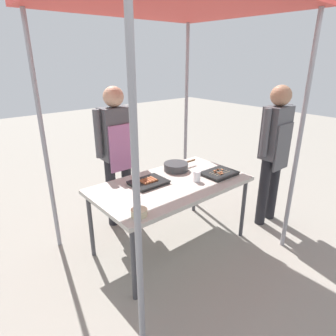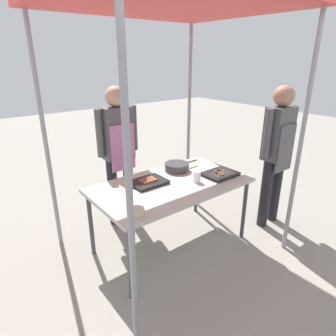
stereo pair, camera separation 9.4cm
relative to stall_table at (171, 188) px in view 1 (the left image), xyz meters
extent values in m
plane|color=gray|center=(0.00, 0.00, -0.70)|extent=(18.00, 18.00, 0.00)
cube|color=#B7B2A8|center=(0.00, 0.00, 0.03)|extent=(1.60, 0.90, 0.04)
cylinder|color=#3F3F44|center=(-0.74, -0.39, -0.34)|extent=(0.04, 0.04, 0.71)
cylinder|color=#3F3F44|center=(0.74, -0.39, -0.34)|extent=(0.04, 0.04, 0.71)
cylinder|color=#3F3F44|center=(-0.74, 0.39, -0.34)|extent=(0.04, 0.04, 0.71)
cylinder|color=#3F3F44|center=(0.74, 0.39, -0.34)|extent=(0.04, 0.04, 0.71)
cylinder|color=gray|center=(-0.95, -0.80, 0.48)|extent=(0.04, 0.04, 2.35)
cylinder|color=gray|center=(0.95, -0.80, 0.48)|extent=(0.04, 0.04, 2.35)
cylinder|color=gray|center=(-0.95, 0.80, 0.48)|extent=(0.04, 0.04, 2.35)
cylinder|color=gray|center=(0.95, 0.80, 0.48)|extent=(0.04, 0.04, 2.35)
cube|color=#BF3833|center=(0.00, 0.00, 1.68)|extent=(2.10, 1.80, 0.06)
cube|color=black|center=(-0.19, 0.13, 0.06)|extent=(0.35, 0.27, 0.02)
cube|color=black|center=(-0.19, 0.13, 0.08)|extent=(0.36, 0.28, 0.01)
cylinder|color=#9E512D|center=(-0.26, 0.13, 0.09)|extent=(0.03, 0.12, 0.03)
cylinder|color=#9E512D|center=(-0.23, 0.13, 0.09)|extent=(0.03, 0.12, 0.03)
cylinder|color=#9E512D|center=(-0.19, 0.13, 0.09)|extent=(0.03, 0.12, 0.03)
cylinder|color=#9E512D|center=(-0.16, 0.13, 0.09)|extent=(0.03, 0.12, 0.03)
cylinder|color=#9E512D|center=(-0.12, 0.13, 0.09)|extent=(0.03, 0.12, 0.03)
cube|color=black|center=(0.55, -0.17, 0.06)|extent=(0.35, 0.27, 0.02)
cube|color=black|center=(0.55, -0.17, 0.08)|extent=(0.37, 0.28, 0.01)
cylinder|color=tan|center=(0.55, -0.22, 0.08)|extent=(0.22, 0.01, 0.01)
cube|color=#B7663D|center=(0.50, -0.22, 0.08)|extent=(0.02, 0.02, 0.02)
cube|color=#B7663D|center=(0.51, -0.22, 0.08)|extent=(0.02, 0.02, 0.02)
cube|color=#B7663D|center=(0.54, -0.22, 0.08)|extent=(0.02, 0.02, 0.02)
cylinder|color=tan|center=(0.55, -0.19, 0.08)|extent=(0.22, 0.01, 0.01)
cube|color=#B7663D|center=(0.53, -0.19, 0.08)|extent=(0.02, 0.02, 0.02)
cube|color=#B7663D|center=(0.56, -0.19, 0.08)|extent=(0.02, 0.02, 0.02)
cube|color=#B7663D|center=(0.52, -0.19, 0.08)|extent=(0.02, 0.02, 0.02)
cylinder|color=tan|center=(0.55, -0.15, 0.08)|extent=(0.22, 0.01, 0.01)
cube|color=#B7663D|center=(0.62, -0.15, 0.08)|extent=(0.02, 0.02, 0.02)
cube|color=#B7663D|center=(0.50, -0.15, 0.08)|extent=(0.02, 0.02, 0.02)
cube|color=#B7663D|center=(0.50, -0.15, 0.08)|extent=(0.02, 0.02, 0.02)
cylinder|color=tan|center=(0.55, -0.12, 0.08)|extent=(0.22, 0.01, 0.01)
cube|color=#B7663D|center=(0.58, -0.12, 0.08)|extent=(0.02, 0.02, 0.02)
cube|color=#B7663D|center=(0.58, -0.12, 0.08)|extent=(0.02, 0.02, 0.02)
cube|color=#B7663D|center=(0.60, -0.12, 0.08)|extent=(0.02, 0.02, 0.02)
cube|color=#B7663D|center=(0.53, -0.12, 0.08)|extent=(0.02, 0.02, 0.02)
cylinder|color=#38383A|center=(0.27, 0.24, 0.10)|extent=(0.28, 0.28, 0.09)
cylinder|color=brown|center=(0.49, 0.24, 0.11)|extent=(0.16, 0.02, 0.02)
cylinder|color=#386B33|center=(0.27, 0.24, 0.13)|extent=(0.25, 0.25, 0.01)
cylinder|color=#BFB28C|center=(-0.63, -0.33, 0.08)|extent=(0.14, 0.14, 0.06)
cylinder|color=white|center=(0.23, -0.14, 0.11)|extent=(0.07, 0.07, 0.11)
cylinder|color=black|center=(-0.26, 0.80, -0.28)|extent=(0.12, 0.12, 0.84)
cylinder|color=black|center=(-0.04, 0.80, -0.28)|extent=(0.12, 0.12, 0.84)
cube|color=#4C4C51|center=(-0.15, 0.80, 0.44)|extent=(0.34, 0.20, 0.60)
cube|color=#B26B9E|center=(-0.15, 0.69, 0.29)|extent=(0.30, 0.02, 0.54)
cylinder|color=#4C4C51|center=(-0.37, 0.80, 0.47)|extent=(0.08, 0.08, 0.54)
cylinder|color=#4C4C51|center=(0.07, 0.80, 0.47)|extent=(0.08, 0.08, 0.54)
sphere|color=tan|center=(-0.15, 0.80, 0.86)|extent=(0.23, 0.23, 0.23)
cylinder|color=black|center=(1.15, -0.37, -0.27)|extent=(0.12, 0.12, 0.85)
cylinder|color=black|center=(1.37, -0.37, -0.27)|extent=(0.12, 0.12, 0.85)
cube|color=#4C4C51|center=(1.26, -0.37, 0.45)|extent=(0.34, 0.20, 0.60)
cube|color=#4C4C51|center=(1.26, -0.48, 0.30)|extent=(0.30, 0.02, 0.54)
cylinder|color=#4C4C51|center=(1.04, -0.37, 0.48)|extent=(0.08, 0.08, 0.54)
cylinder|color=#4C4C51|center=(1.48, -0.37, 0.48)|extent=(0.08, 0.08, 0.54)
sphere|color=#9E7256|center=(1.26, -0.37, 0.87)|extent=(0.23, 0.23, 0.23)
camera|label=1|loc=(-1.78, -2.07, 1.26)|focal=31.19mm
camera|label=2|loc=(-1.71, -2.13, 1.26)|focal=31.19mm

